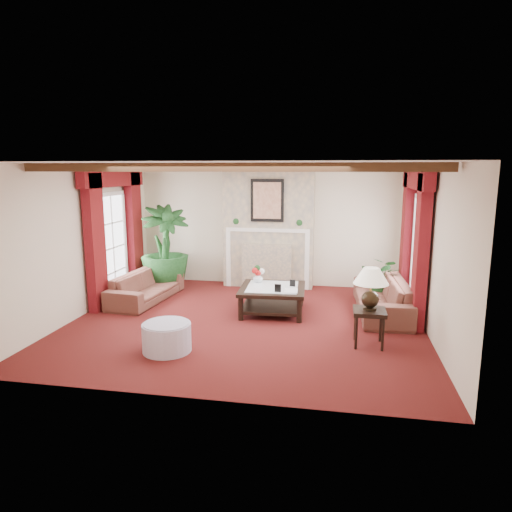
% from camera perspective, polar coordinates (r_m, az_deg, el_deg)
% --- Properties ---
extents(floor, '(6.00, 6.00, 0.00)m').
position_cam_1_polar(floor, '(8.02, -1.28, -8.22)').
color(floor, '#3E0B0C').
rests_on(floor, ground).
extents(ceiling, '(6.00, 6.00, 0.00)m').
position_cam_1_polar(ceiling, '(7.58, -1.36, 11.45)').
color(ceiling, white).
rests_on(ceiling, floor).
extents(back_wall, '(6.00, 0.02, 2.70)m').
position_cam_1_polar(back_wall, '(10.37, 1.76, 3.80)').
color(back_wall, beige).
rests_on(back_wall, ground).
extents(left_wall, '(0.02, 5.50, 2.70)m').
position_cam_1_polar(left_wall, '(8.79, -20.86, 1.83)').
color(left_wall, beige).
rests_on(left_wall, ground).
extents(right_wall, '(0.02, 5.50, 2.70)m').
position_cam_1_polar(right_wall, '(7.67, 21.20, 0.58)').
color(right_wall, beige).
rests_on(right_wall, ground).
extents(ceiling_beams, '(6.00, 3.00, 0.12)m').
position_cam_1_polar(ceiling_beams, '(7.58, -1.36, 11.00)').
color(ceiling_beams, '#352111').
rests_on(ceiling_beams, ceiling).
extents(fireplace, '(2.00, 0.52, 2.70)m').
position_cam_1_polar(fireplace, '(10.09, 1.63, 11.29)').
color(fireplace, tan).
rests_on(fireplace, ground).
extents(french_door_left, '(0.10, 1.10, 2.16)m').
position_cam_1_polar(french_door_left, '(9.56, -17.92, 7.39)').
color(french_door_left, white).
rests_on(french_door_left, ground).
extents(french_door_right, '(0.10, 1.10, 2.16)m').
position_cam_1_polar(french_door_right, '(8.56, 20.13, 6.91)').
color(french_door_right, white).
rests_on(french_door_right, ground).
extents(curtains_left, '(0.20, 2.40, 2.55)m').
position_cam_1_polar(curtains_left, '(9.50, -17.48, 9.93)').
color(curtains_left, '#550D0B').
rests_on(curtains_left, ground).
extents(curtains_right, '(0.20, 2.40, 2.55)m').
position_cam_1_polar(curtains_right, '(8.53, 19.58, 9.76)').
color(curtains_right, '#550D0B').
rests_on(curtains_right, ground).
extents(sofa_left, '(2.06, 0.95, 0.76)m').
position_cam_1_polar(sofa_left, '(9.44, -13.59, -3.18)').
color(sofa_left, '#390F16').
rests_on(sofa_left, ground).
extents(sofa_right, '(2.21, 0.83, 0.84)m').
position_cam_1_polar(sofa_right, '(8.67, 15.46, -4.25)').
color(sofa_right, '#390F16').
rests_on(sofa_right, ground).
extents(potted_palm, '(2.82, 2.85, 1.04)m').
position_cam_1_polar(potted_palm, '(10.23, -11.23, -1.22)').
color(potted_palm, black).
rests_on(potted_palm, ground).
extents(small_plant, '(1.63, 1.64, 0.71)m').
position_cam_1_polar(small_plant, '(9.45, 15.63, -3.42)').
color(small_plant, black).
rests_on(small_plant, ground).
extents(coffee_table, '(1.24, 1.24, 0.48)m').
position_cam_1_polar(coffee_table, '(8.46, 2.07, -5.50)').
color(coffee_table, black).
rests_on(coffee_table, ground).
extents(side_table, '(0.55, 0.55, 0.56)m').
position_cam_1_polar(side_table, '(7.12, 13.91, -8.67)').
color(side_table, black).
rests_on(side_table, ground).
extents(ottoman, '(0.71, 0.71, 0.41)m').
position_cam_1_polar(ottoman, '(6.86, -11.09, -9.95)').
color(ottoman, '#A8A1B6').
rests_on(ottoman, ground).
extents(table_lamp, '(0.52, 0.52, 0.66)m').
position_cam_1_polar(table_lamp, '(6.95, 14.14, -3.93)').
color(table_lamp, black).
rests_on(table_lamp, side_table).
extents(flower_vase, '(0.26, 0.26, 0.19)m').
position_cam_1_polar(flower_vase, '(8.70, 0.25, -2.75)').
color(flower_vase, silver).
rests_on(flower_vase, coffee_table).
extents(book, '(0.24, 0.06, 0.32)m').
position_cam_1_polar(book, '(8.08, 3.58, -3.35)').
color(book, black).
rests_on(book, coffee_table).
extents(photo_frame_a, '(0.12, 0.03, 0.15)m').
position_cam_1_polar(photo_frame_a, '(8.02, 2.75, -4.07)').
color(photo_frame_a, black).
rests_on(photo_frame_a, coffee_table).
extents(photo_frame_b, '(0.11, 0.04, 0.13)m').
position_cam_1_polar(photo_frame_b, '(8.42, 4.59, -3.43)').
color(photo_frame_b, black).
rests_on(photo_frame_b, coffee_table).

